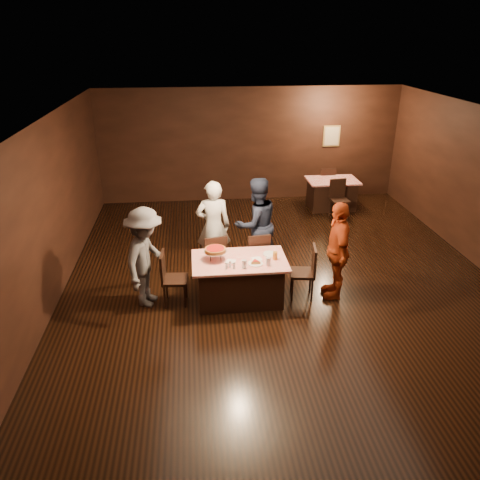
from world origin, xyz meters
name	(u,v)px	position (x,y,z in m)	size (l,w,h in m)	color
room	(289,175)	(0.00, 0.01, 2.14)	(10.00, 10.04, 3.02)	black
main_table	(239,280)	(-0.85, -0.29, 0.39)	(1.60, 1.00, 0.77)	red
back_table	(331,194)	(2.03, 4.02, 0.39)	(1.30, 0.90, 0.77)	#B00E0B
chair_far_left	(214,257)	(-1.25, 0.46, 0.47)	(0.42, 0.42, 0.95)	black
chair_far_right	(256,255)	(-0.45, 0.46, 0.47)	(0.42, 0.42, 0.95)	black
chair_end_left	(175,278)	(-1.95, -0.29, 0.47)	(0.42, 0.42, 0.95)	black
chair_end_right	(302,272)	(0.25, -0.29, 0.47)	(0.42, 0.42, 0.95)	black
chair_back_near	(340,199)	(2.03, 3.32, 0.47)	(0.42, 0.42, 0.95)	black
chair_back_far	(325,184)	(2.03, 4.62, 0.47)	(0.42, 0.42, 0.95)	black
diner_white_jacket	(213,226)	(-1.22, 0.91, 0.90)	(0.66, 0.43, 1.80)	silver
diner_navy_hoodie	(256,224)	(-0.41, 0.86, 0.92)	(0.90, 0.70, 1.84)	#181D30
diner_grey_knit	(146,258)	(-2.41, -0.24, 0.87)	(1.12, 0.65, 1.74)	#545358
diner_red_shirt	(337,250)	(0.83, -0.32, 0.87)	(1.02, 0.43, 1.75)	#A43512
pizza_stand	(215,250)	(-1.25, -0.24, 0.95)	(0.38, 0.38, 0.22)	black
plate_with_slice	(255,263)	(-0.60, -0.47, 0.80)	(0.25, 0.25, 0.06)	white
plate_empty	(270,254)	(-0.30, -0.14, 0.78)	(0.25, 0.25, 0.01)	white
glass_front_left	(244,264)	(-0.80, -0.59, 0.84)	(0.08, 0.08, 0.14)	silver
glass_front_right	(268,261)	(-0.40, -0.54, 0.84)	(0.08, 0.08, 0.14)	silver
glass_amber	(275,256)	(-0.25, -0.34, 0.84)	(0.08, 0.08, 0.14)	#BF7F26
condiments	(230,265)	(-1.03, -0.58, 0.82)	(0.17, 0.10, 0.09)	silver
napkin_center	(257,259)	(-0.55, -0.29, 0.77)	(0.16, 0.16, 0.01)	white
napkin_left	(231,261)	(-1.00, -0.34, 0.77)	(0.16, 0.16, 0.01)	white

